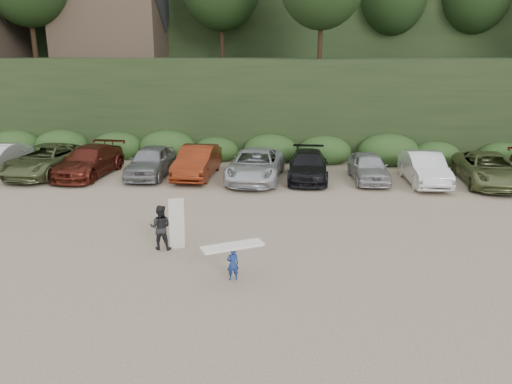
# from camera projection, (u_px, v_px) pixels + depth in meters

# --- Properties ---
(ground) EXTENTS (120.00, 120.00, 0.00)m
(ground) POSITION_uv_depth(u_px,v_px,m) (211.00, 253.00, 16.73)
(ground) COLOR tan
(ground) RESTS_ON ground
(parked_cars) EXTENTS (39.76, 6.23, 1.64)m
(parked_cars) POSITION_uv_depth(u_px,v_px,m) (281.00, 165.00, 25.93)
(parked_cars) COLOR #B4B4B9
(parked_cars) RESTS_ON ground
(child_surfer) EXTENTS (1.85, 1.33, 1.10)m
(child_surfer) POSITION_uv_depth(u_px,v_px,m) (233.00, 256.00, 14.57)
(child_surfer) COLOR navy
(child_surfer) RESTS_ON ground
(adult_surfer) EXTENTS (1.23, 0.60, 1.84)m
(adult_surfer) POSITION_uv_depth(u_px,v_px,m) (162.00, 227.00, 16.85)
(adult_surfer) COLOR black
(adult_surfer) RESTS_ON ground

